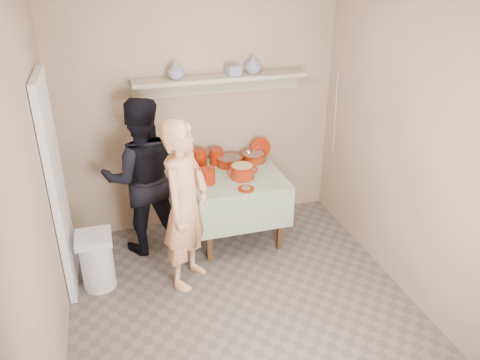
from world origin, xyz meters
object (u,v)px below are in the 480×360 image
object	(u,v)px
person_helper	(142,177)
trash_bin	(97,261)
person_cook	(186,206)
serving_table	(235,184)
cazuela_rice	(242,171)

from	to	relation	value
person_helper	trash_bin	distance (m)	0.92
person_cook	serving_table	world-z (taller)	person_cook
cazuela_rice	trash_bin	world-z (taller)	cazuela_rice
cazuela_rice	person_cook	bearing A→B (deg)	-143.46
person_helper	trash_bin	bearing A→B (deg)	47.41
person_helper	serving_table	bearing A→B (deg)	177.87
person_cook	serving_table	xyz separation A→B (m)	(0.64, 0.63, -0.17)
person_cook	person_helper	size ratio (longest dim) A/B	0.98
serving_table	trash_bin	bearing A→B (deg)	-161.86
serving_table	trash_bin	world-z (taller)	serving_table
person_cook	person_helper	distance (m)	0.75
person_cook	serving_table	bearing A→B (deg)	-8.64
person_cook	cazuela_rice	xyz separation A→B (m)	(0.68, 0.51, 0.04)
cazuela_rice	person_helper	bearing A→B (deg)	169.89
serving_table	cazuela_rice	distance (m)	0.24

